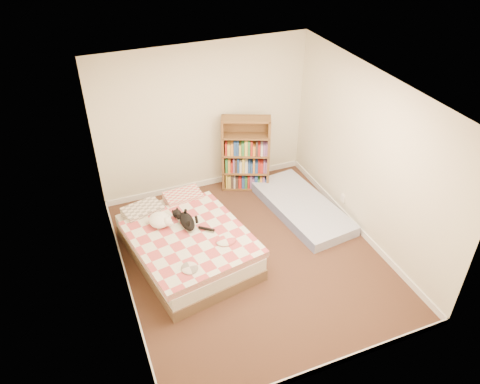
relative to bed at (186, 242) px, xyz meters
name	(u,v)px	position (x,y,z in m)	size (l,w,h in m)	color
room	(253,188)	(0.84, -0.38, 0.96)	(3.51, 4.01, 2.51)	#40251B
bed	(186,242)	(0.00, 0.00, 0.00)	(1.73, 2.20, 0.53)	brown
bookshelf	(245,161)	(1.44, 1.32, 0.26)	(0.89, 0.56, 1.32)	brown
floor_mattress	(302,207)	(2.01, 0.31, -0.16)	(0.84, 1.87, 0.17)	#6F7DB9
black_cat	(187,220)	(0.06, 0.10, 0.31)	(0.34, 0.71, 0.16)	black
white_dog	(160,220)	(-0.29, 0.22, 0.32)	(0.34, 0.34, 0.16)	white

